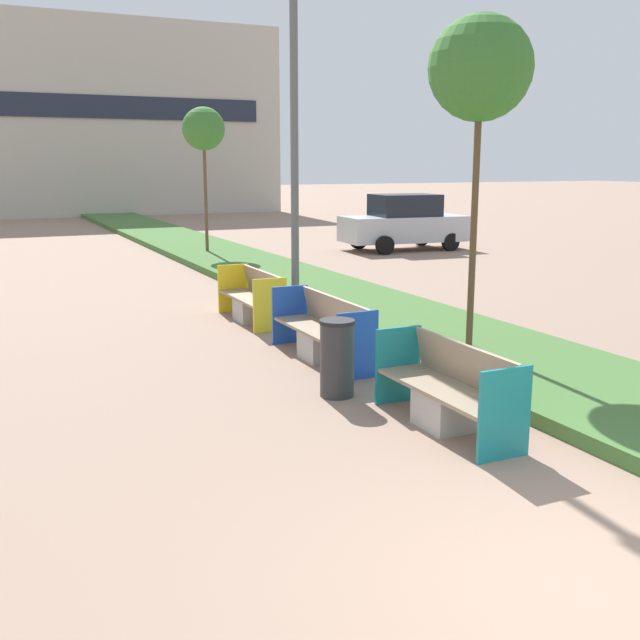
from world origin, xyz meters
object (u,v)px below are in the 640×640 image
object	(u,v)px
bench_blue_frame	(323,335)
litter_bin	(337,358)
bench_yellow_frame	(252,302)
parked_car_distant	(404,223)
bench_teal_frame	(448,395)
sapling_tree_near	(480,70)
sapling_tree_far	(204,130)
street_lamp_post	(294,50)

from	to	relation	value
bench_blue_frame	litter_bin	world-z (taller)	litter_bin
bench_yellow_frame	parked_car_distant	bearing A→B (deg)	45.50
bench_yellow_frame	litter_bin	distance (m)	4.81
bench_teal_frame	sapling_tree_near	xyz separation A→B (m)	(2.06, 2.43, 3.80)
sapling_tree_far	bench_teal_frame	bearing A→B (deg)	-97.29
bench_teal_frame	litter_bin	bearing A→B (deg)	111.45
litter_bin	parked_car_distant	world-z (taller)	parked_car_distant
bench_blue_frame	sapling_tree_near	xyz separation A→B (m)	(2.06, -0.82, 3.79)
bench_blue_frame	sapling_tree_near	distance (m)	4.39
bench_blue_frame	bench_yellow_frame	distance (m)	3.06
bench_blue_frame	parked_car_distant	distance (m)	14.64
bench_teal_frame	street_lamp_post	distance (m)	7.24
bench_blue_frame	sapling_tree_far	distance (m)	13.50
parked_car_distant	sapling_tree_far	bearing A→B (deg)	175.75
bench_yellow_frame	sapling_tree_near	distance (m)	5.81
litter_bin	sapling_tree_far	size ratio (longest dim) A/B	0.22
bench_yellow_frame	street_lamp_post	xyz separation A→B (m)	(0.61, -0.60, 4.40)
litter_bin	sapling_tree_near	world-z (taller)	sapling_tree_near
street_lamp_post	sapling_tree_far	xyz separation A→B (m)	(1.45, 10.41, -0.89)
sapling_tree_far	litter_bin	bearing A→B (deg)	-100.37
bench_blue_frame	sapling_tree_near	bearing A→B (deg)	-21.69
bench_teal_frame	sapling_tree_far	bearing A→B (deg)	82.71
street_lamp_post	sapling_tree_near	xyz separation A→B (m)	(1.45, -3.28, -0.60)
street_lamp_post	sapling_tree_far	size ratio (longest dim) A/B	1.92
bench_yellow_frame	sapling_tree_far	bearing A→B (deg)	78.13
litter_bin	street_lamp_post	world-z (taller)	street_lamp_post
bench_blue_frame	bench_yellow_frame	bearing A→B (deg)	90.08
bench_yellow_frame	bench_teal_frame	bearing A→B (deg)	-89.99
street_lamp_post	sapling_tree_far	bearing A→B (deg)	82.08
litter_bin	street_lamp_post	size ratio (longest dim) A/B	0.11
bench_blue_frame	bench_yellow_frame	size ratio (longest dim) A/B	1.18
bench_blue_frame	sapling_tree_far	world-z (taller)	sapling_tree_far
sapling_tree_near	sapling_tree_far	size ratio (longest dim) A/B	1.08
street_lamp_post	sapling_tree_far	world-z (taller)	street_lamp_post
sapling_tree_near	sapling_tree_far	xyz separation A→B (m)	(0.00, 13.70, -0.30)
bench_yellow_frame	litter_bin	world-z (taller)	litter_bin
street_lamp_post	sapling_tree_far	distance (m)	10.55
sapling_tree_near	bench_teal_frame	bearing A→B (deg)	-130.28
bench_yellow_frame	sapling_tree_near	world-z (taller)	sapling_tree_near
bench_teal_frame	parked_car_distant	size ratio (longest dim) A/B	0.48
street_lamp_post	parked_car_distant	world-z (taller)	street_lamp_post
sapling_tree_far	bench_blue_frame	bearing A→B (deg)	-99.08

